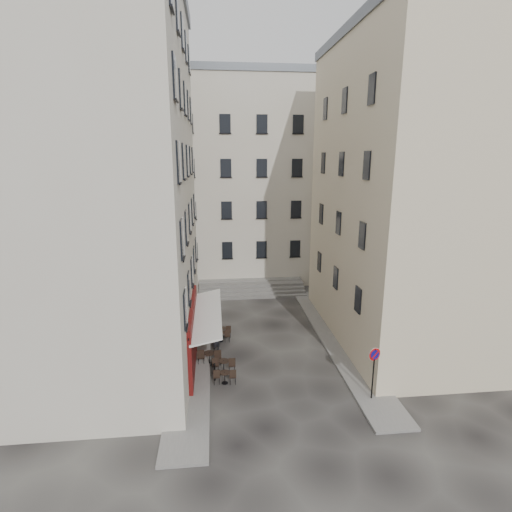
{
  "coord_description": "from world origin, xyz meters",
  "views": [
    {
      "loc": [
        -3.06,
        -19.89,
        11.43
      ],
      "look_at": [
        -0.54,
        4.0,
        5.43
      ],
      "focal_mm": 28.0,
      "sensor_mm": 36.0,
      "label": 1
    }
  ],
  "objects": [
    {
      "name": "ground",
      "position": [
        0.0,
        0.0,
        0.0
      ],
      "size": [
        90.0,
        90.0,
        0.0
      ],
      "primitive_type": "plane",
      "color": "black",
      "rests_on": "ground"
    },
    {
      "name": "sidewalk_left",
      "position": [
        -4.5,
        4.0,
        0.06
      ],
      "size": [
        2.0,
        22.0,
        0.12
      ],
      "primitive_type": "cube",
      "color": "slate",
      "rests_on": "ground"
    },
    {
      "name": "sidewalk_right",
      "position": [
        4.5,
        3.0,
        0.06
      ],
      "size": [
        2.0,
        18.0,
        0.12
      ],
      "primitive_type": "cube",
      "color": "slate",
      "rests_on": "ground"
    },
    {
      "name": "building_left",
      "position": [
        -10.5,
        3.0,
        10.31
      ],
      "size": [
        12.2,
        16.2,
        20.6
      ],
      "color": "beige",
      "rests_on": "ground"
    },
    {
      "name": "building_right",
      "position": [
        10.5,
        3.5,
        9.31
      ],
      "size": [
        12.2,
        14.2,
        18.6
      ],
      "color": "beige",
      "rests_on": "ground"
    },
    {
      "name": "building_back",
      "position": [
        -1.0,
        19.0,
        9.31
      ],
      "size": [
        18.2,
        10.2,
        18.6
      ],
      "color": "beige",
      "rests_on": "ground"
    },
    {
      "name": "cafe_storefront",
      "position": [
        -4.32,
        1.0,
        1.88
      ],
      "size": [
        1.74,
        7.3,
        3.5
      ],
      "color": "#490A0B",
      "rests_on": "ground"
    },
    {
      "name": "stone_steps",
      "position": [
        0.0,
        12.57,
        0.4
      ],
      "size": [
        9.0,
        3.15,
        0.8
      ],
      "color": "#5B5856",
      "rests_on": "ground"
    },
    {
      "name": "bollard_near",
      "position": [
        -3.25,
        -1.0,
        0.53
      ],
      "size": [
        0.12,
        0.12,
        0.98
      ],
      "color": "black",
      "rests_on": "ground"
    },
    {
      "name": "bollard_mid",
      "position": [
        -3.25,
        2.5,
        0.53
      ],
      "size": [
        0.12,
        0.12,
        0.98
      ],
      "color": "black",
      "rests_on": "ground"
    },
    {
      "name": "bollard_far",
      "position": [
        -3.25,
        6.0,
        0.53
      ],
      "size": [
        0.12,
        0.12,
        0.98
      ],
      "color": "black",
      "rests_on": "ground"
    },
    {
      "name": "no_parking_sign",
      "position": [
        4.26,
        -3.58,
        1.94
      ],
      "size": [
        0.61,
        0.21,
        2.74
      ],
      "rotation": [
        0.0,
        0.0,
        0.28
      ],
      "color": "black",
      "rests_on": "ground"
    },
    {
      "name": "bistro_table_a",
      "position": [
        -2.73,
        -1.37,
        0.42
      ],
      "size": [
        1.17,
        0.55,
        0.82
      ],
      "color": "black",
      "rests_on": "ground"
    },
    {
      "name": "bistro_table_b",
      "position": [
        -2.75,
        -0.25,
        0.45
      ],
      "size": [
        1.26,
        0.59,
        0.88
      ],
      "color": "black",
      "rests_on": "ground"
    },
    {
      "name": "bistro_table_c",
      "position": [
        -3.53,
        0.65,
        0.48
      ],
      "size": [
        1.34,
        0.63,
        0.94
      ],
      "color": "black",
      "rests_on": "ground"
    },
    {
      "name": "bistro_table_d",
      "position": [
        -2.85,
        3.48,
        0.42
      ],
      "size": [
        1.16,
        0.54,
        0.82
      ],
      "color": "black",
      "rests_on": "ground"
    },
    {
      "name": "bistro_table_e",
      "position": [
        -2.74,
        4.15,
        0.41
      ],
      "size": [
        1.14,
        0.54,
        0.8
      ],
      "color": "black",
      "rests_on": "ground"
    },
    {
      "name": "pedestrian",
      "position": [
        -3.14,
        2.25,
        0.79
      ],
      "size": [
        0.68,
        0.67,
        1.59
      ],
      "primitive_type": "imported",
      "rotation": [
        0.0,
        0.0,
        3.9
      ],
      "color": "black",
      "rests_on": "ground"
    }
  ]
}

